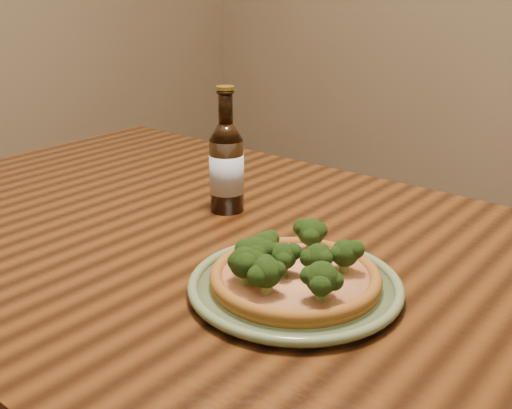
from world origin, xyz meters
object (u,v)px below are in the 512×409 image
Objects in this scene: pizza at (294,273)px; plate at (295,286)px; beer_bottle at (227,166)px; table at (253,299)px.

plate is at bearing 77.62° from pizza.
beer_bottle is at bearing 147.88° from plate.
table is at bearing -11.86° from beer_bottle.
beer_bottle reaches higher than table.
table is at bearing 150.27° from pizza.
table is 0.20m from pizza.
pizza is at bearing -102.38° from plate.
table is 6.96× the size of beer_bottle.
table is 0.19m from plate.
pizza is at bearing -9.30° from beer_bottle.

